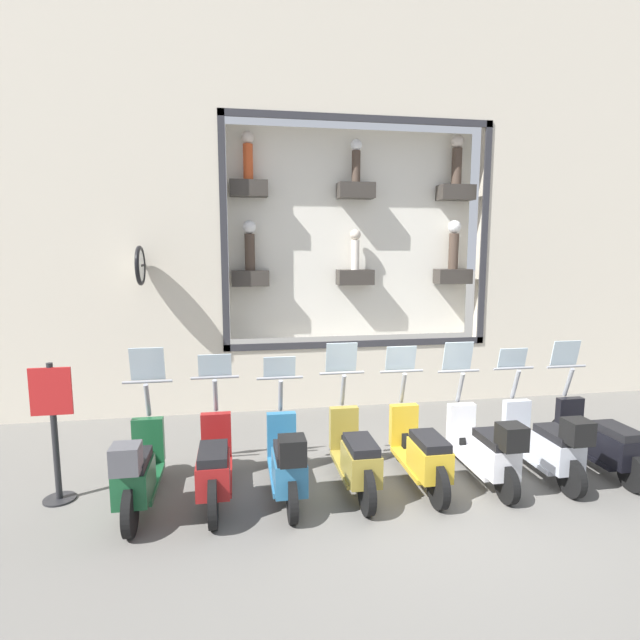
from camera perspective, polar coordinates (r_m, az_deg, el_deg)
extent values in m
plane|color=#66635E|center=(6.51, 11.99, -18.60)|extent=(120.00, 120.00, 0.00)
cube|color=beige|center=(9.55, 4.10, -6.16)|extent=(0.40, 4.90, 1.12)
cube|color=#2D2D33|center=(9.33, 4.73, 22.00)|extent=(0.04, 4.90, 0.12)
cube|color=#2D2D33|center=(9.22, 4.44, -2.73)|extent=(0.04, 4.90, 0.12)
cube|color=#2D2D33|center=(9.92, 18.27, 9.19)|extent=(0.04, 0.12, 4.09)
cube|color=#2D2D33|center=(8.79, -10.93, 9.65)|extent=(0.04, 0.12, 4.09)
cube|color=white|center=(9.60, 3.75, 9.62)|extent=(0.04, 4.66, 3.85)
cube|color=#38332D|center=(10.08, 15.25, 13.86)|extent=(0.36, 0.67, 0.28)
cylinder|color=#47382D|center=(10.14, 15.36, 16.54)|extent=(0.19, 0.19, 0.67)
sphere|color=beige|center=(10.22, 15.46, 19.07)|extent=(0.24, 0.24, 0.24)
cube|color=#38332D|center=(9.45, 4.12, 14.53)|extent=(0.36, 0.67, 0.28)
cylinder|color=#47382D|center=(9.50, 4.14, 17.06)|extent=(0.16, 0.16, 0.57)
sphere|color=white|center=(9.57, 4.17, 19.33)|extent=(0.20, 0.20, 0.20)
cube|color=#38332D|center=(9.19, -8.17, 14.65)|extent=(0.36, 0.67, 0.28)
cylinder|color=#CC4C23|center=(9.25, -8.22, 17.41)|extent=(0.17, 0.17, 0.62)
sphere|color=beige|center=(9.33, -8.28, 19.95)|extent=(0.22, 0.22, 0.22)
cube|color=#38332D|center=(10.04, 14.92, 4.85)|extent=(0.36, 0.67, 0.28)
cylinder|color=#47382D|center=(10.03, 15.02, 7.59)|extent=(0.19, 0.19, 0.68)
sphere|color=white|center=(10.04, 15.12, 10.24)|extent=(0.25, 0.25, 0.25)
cube|color=#38332D|center=(9.40, 4.02, 4.90)|extent=(0.36, 0.67, 0.28)
cylinder|color=silver|center=(9.39, 4.04, 7.43)|extent=(0.15, 0.15, 0.55)
sphere|color=beige|center=(9.39, 4.07, 9.70)|extent=(0.20, 0.20, 0.20)
cube|color=#38332D|center=(9.14, -7.97, 4.76)|extent=(0.36, 0.67, 0.28)
cylinder|color=#47382D|center=(9.12, -8.03, 7.68)|extent=(0.18, 0.18, 0.65)
sphere|color=white|center=(9.13, -8.08, 10.48)|extent=(0.24, 0.24, 0.24)
cylinder|color=black|center=(8.75, -19.66, 5.91)|extent=(0.35, 0.05, 0.05)
torus|color=black|center=(8.58, -19.86, 5.86)|extent=(0.64, 0.07, 0.64)
cylinder|color=white|center=(8.58, -19.86, 5.86)|extent=(0.53, 0.03, 0.53)
cylinder|color=black|center=(8.31, 25.93, -11.60)|extent=(0.44, 0.09, 0.44)
cylinder|color=black|center=(7.34, 32.20, -14.65)|extent=(0.44, 0.09, 0.44)
cube|color=black|center=(7.82, 28.85, -13.12)|extent=(1.02, 0.38, 0.06)
cube|color=black|center=(7.48, 30.77, -12.50)|extent=(0.61, 0.35, 0.36)
cube|color=black|center=(7.41, 30.90, -10.82)|extent=(0.58, 0.31, 0.10)
cube|color=black|center=(8.12, 26.59, -9.87)|extent=(0.12, 0.37, 0.56)
cylinder|color=gray|center=(8.05, 26.52, -6.38)|extent=(0.20, 0.06, 0.45)
cylinder|color=gray|center=(8.05, 26.32, -4.79)|extent=(0.04, 0.61, 0.04)
cube|color=silver|center=(8.05, 26.24, -3.41)|extent=(0.09, 0.42, 0.38)
cylinder|color=black|center=(7.87, 20.93, -12.35)|extent=(0.46, 0.09, 0.46)
cylinder|color=black|center=(6.84, 26.79, -15.82)|extent=(0.46, 0.09, 0.46)
cube|color=#B7BCC6|center=(7.35, 23.63, -14.07)|extent=(1.02, 0.39, 0.06)
cube|color=#B7BCC6|center=(6.99, 25.44, -13.48)|extent=(0.61, 0.35, 0.36)
cube|color=black|center=(6.91, 25.56, -11.70)|extent=(0.58, 0.31, 0.10)
cube|color=#B7BCC6|center=(7.67, 21.51, -10.54)|extent=(0.12, 0.37, 0.56)
cylinder|color=gray|center=(7.59, 21.43, -6.85)|extent=(0.20, 0.06, 0.45)
cylinder|color=gray|center=(7.60, 21.24, -5.16)|extent=(0.04, 0.60, 0.04)
cube|color=silver|center=(7.60, 21.14, -4.04)|extent=(0.08, 0.42, 0.28)
cube|color=black|center=(6.60, 27.36, -11.26)|extent=(0.28, 0.28, 0.28)
cylinder|color=black|center=(7.50, 15.29, -13.17)|extent=(0.45, 0.09, 0.45)
cylinder|color=black|center=(6.41, 20.57, -17.18)|extent=(0.45, 0.09, 0.45)
cube|color=silver|center=(6.95, 17.70, -15.12)|extent=(1.02, 0.38, 0.06)
cube|color=silver|center=(6.57, 19.31, -14.60)|extent=(0.61, 0.35, 0.36)
cube|color=black|center=(6.49, 19.41, -12.72)|extent=(0.58, 0.31, 0.10)
cube|color=silver|center=(7.29, 15.81, -11.31)|extent=(0.12, 0.37, 0.56)
cylinder|color=gray|center=(7.21, 15.72, -7.43)|extent=(0.20, 0.06, 0.45)
cylinder|color=gray|center=(7.22, 15.55, -5.65)|extent=(0.04, 0.60, 0.04)
cube|color=silver|center=(7.21, 15.48, -3.98)|extent=(0.10, 0.42, 0.41)
cube|color=black|center=(6.15, 21.06, -12.36)|extent=(0.28, 0.28, 0.28)
cylinder|color=black|center=(7.17, 9.21, -13.69)|extent=(0.51, 0.09, 0.51)
cylinder|color=black|center=(6.07, 13.33, -17.99)|extent=(0.51, 0.09, 0.51)
cube|color=gold|center=(6.62, 11.07, -15.77)|extent=(1.02, 0.39, 0.06)
cube|color=gold|center=(6.22, 12.38, -15.32)|extent=(0.61, 0.35, 0.36)
cube|color=black|center=(6.13, 12.45, -13.35)|extent=(0.58, 0.31, 0.10)
cube|color=gold|center=(6.98, 9.54, -11.72)|extent=(0.12, 0.37, 0.56)
cylinder|color=gray|center=(6.89, 9.44, -7.66)|extent=(0.20, 0.06, 0.45)
cylinder|color=gray|center=(6.90, 9.29, -5.80)|extent=(0.04, 0.61, 0.04)
cube|color=silver|center=(6.90, 9.22, -4.32)|extent=(0.09, 0.42, 0.34)
cylinder|color=black|center=(6.95, 2.56, -14.22)|extent=(0.54, 0.09, 0.54)
cylinder|color=black|center=(5.83, 5.34, -18.85)|extent=(0.54, 0.09, 0.54)
cube|color=olive|center=(6.39, 3.81, -16.45)|extent=(1.02, 0.38, 0.06)
cube|color=olive|center=(5.97, 4.69, -16.06)|extent=(0.61, 0.35, 0.36)
cube|color=black|center=(5.88, 4.72, -14.01)|extent=(0.58, 0.31, 0.10)
cube|color=olive|center=(6.76, 2.74, -12.18)|extent=(0.12, 0.37, 0.56)
cylinder|color=gray|center=(6.67, 2.64, -7.99)|extent=(0.20, 0.06, 0.45)
cylinder|color=gray|center=(6.68, 2.52, -6.07)|extent=(0.04, 0.60, 0.04)
cube|color=silver|center=(6.67, 2.46, -4.28)|extent=(0.10, 0.42, 0.40)
cylinder|color=black|center=(6.87, -4.49, -14.81)|extent=(0.47, 0.09, 0.47)
cylinder|color=black|center=(5.68, -3.21, -19.95)|extent=(0.47, 0.09, 0.47)
cube|color=teal|center=(6.27, -3.92, -17.23)|extent=(1.02, 0.38, 0.06)
cube|color=teal|center=(5.85, -3.56, -16.92)|extent=(0.61, 0.35, 0.36)
cube|color=black|center=(5.76, -3.58, -14.85)|extent=(0.58, 0.31, 0.10)
cube|color=teal|center=(6.65, -4.43, -12.83)|extent=(0.12, 0.37, 0.56)
cylinder|color=gray|center=(6.56, -4.53, -8.58)|extent=(0.20, 0.06, 0.45)
cylinder|color=gray|center=(6.57, -4.61, -6.62)|extent=(0.04, 0.60, 0.04)
cube|color=silver|center=(6.57, -4.65, -5.34)|extent=(0.07, 0.42, 0.28)
cube|color=black|center=(5.39, -3.20, -14.65)|extent=(0.28, 0.28, 0.28)
cylinder|color=black|center=(6.81, -11.67, -14.78)|extent=(0.56, 0.09, 0.56)
cylinder|color=black|center=(5.67, -12.12, -19.66)|extent=(0.56, 0.09, 0.56)
cube|color=maroon|center=(6.24, -11.87, -17.11)|extent=(1.02, 0.38, 0.06)
cube|color=maroon|center=(5.81, -12.07, -16.80)|extent=(0.61, 0.35, 0.36)
cube|color=black|center=(5.72, -12.14, -14.70)|extent=(0.58, 0.31, 0.10)
cube|color=maroon|center=(6.62, -11.77, -12.69)|extent=(0.12, 0.37, 0.56)
cylinder|color=gray|center=(6.53, -11.87, -8.41)|extent=(0.20, 0.06, 0.45)
cylinder|color=gray|center=(6.54, -11.90, -6.44)|extent=(0.04, 0.61, 0.04)
cube|color=silver|center=(6.55, -11.93, -5.08)|extent=(0.08, 0.42, 0.30)
cylinder|color=black|center=(6.91, -18.77, -14.86)|extent=(0.52, 0.09, 0.52)
cylinder|color=black|center=(5.77, -20.88, -19.76)|extent=(0.52, 0.09, 0.52)
cube|color=#19512D|center=(6.34, -19.71, -17.20)|extent=(1.02, 0.38, 0.06)
cube|color=#19512D|center=(5.92, -20.46, -16.88)|extent=(0.61, 0.35, 0.36)
cube|color=black|center=(5.83, -20.57, -14.82)|extent=(0.58, 0.31, 0.10)
cube|color=#19512D|center=(6.71, -19.02, -12.85)|extent=(0.12, 0.37, 0.56)
cylinder|color=gray|center=(6.62, -19.12, -8.63)|extent=(0.20, 0.06, 0.45)
cylinder|color=gray|center=(6.63, -19.11, -6.69)|extent=(0.04, 0.61, 0.04)
cube|color=silver|center=(6.62, -19.14, -4.77)|extent=(0.11, 0.42, 0.43)
cube|color=#4C4C51|center=(5.48, -21.30, -14.55)|extent=(0.28, 0.28, 0.28)
cylinder|color=#232326|center=(6.90, -27.60, -17.67)|extent=(0.36, 0.36, 0.02)
cylinder|color=#232326|center=(6.60, -28.06, -11.31)|extent=(0.07, 0.07, 1.64)
cube|color=red|center=(6.44, -28.41, -7.19)|extent=(0.03, 0.45, 0.55)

